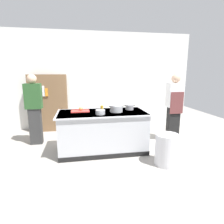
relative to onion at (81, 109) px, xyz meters
name	(u,v)px	position (x,y,z in m)	size (l,w,h in m)	color
ground_plane	(103,150)	(0.47, -0.17, -0.96)	(10.00, 10.00, 0.00)	#9E9991
back_wall	(94,80)	(0.47, 1.93, 0.54)	(6.40, 0.12, 3.00)	white
counter_island	(103,131)	(0.47, -0.17, -0.50)	(1.98, 0.98, 0.90)	#B7BABF
cutting_board	(80,111)	(-0.01, -0.02, -0.05)	(0.40, 0.28, 0.02)	red
onion	(81,109)	(0.00, 0.00, 0.00)	(0.09, 0.09, 0.09)	tan
stock_pot	(116,109)	(0.77, -0.20, 0.01)	(0.34, 0.28, 0.15)	#B7BABF
sauce_pan	(130,107)	(1.13, -0.02, 0.00)	(0.25, 0.19, 0.12)	#99999E
mixing_bowl	(100,112)	(0.39, -0.40, -0.02)	(0.20, 0.20, 0.10)	#B7BABF
juice_cup	(102,108)	(0.49, 0.10, -0.01)	(0.07, 0.07, 0.10)	yellow
trash_bin	(167,150)	(1.59, -1.05, -0.66)	(0.44, 0.44, 0.61)	silver
person_chef	(174,106)	(2.33, 0.14, -0.05)	(0.38, 0.25, 1.72)	black
person_guest	(34,108)	(-1.11, 0.55, -0.05)	(0.38, 0.24, 1.72)	#313131
bookshelf	(49,103)	(-0.93, 1.63, -0.11)	(1.10, 0.31, 1.70)	brown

